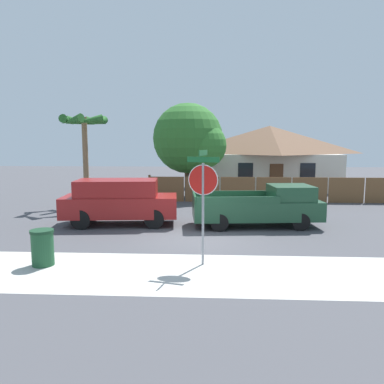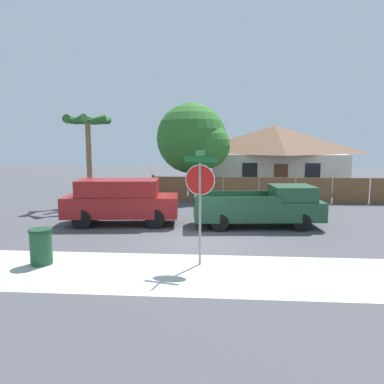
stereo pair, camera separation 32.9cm
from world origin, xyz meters
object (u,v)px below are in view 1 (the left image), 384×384
(trash_bin, at_px, (43,247))
(red_suv, at_px, (120,200))
(orange_pickup, at_px, (261,206))
(oak_tree, at_px, (191,140))
(palm_tree, at_px, (84,129))
(house, at_px, (269,156))
(stop_sign, at_px, (203,188))

(trash_bin, bearing_deg, red_suv, 80.61)
(orange_pickup, bearing_deg, oak_tree, 107.25)
(palm_tree, relative_size, trash_bin, 4.76)
(house, height_order, oak_tree, oak_tree)
(palm_tree, xyz_separation_m, stop_sign, (6.43, -9.23, -1.95))
(orange_pickup, bearing_deg, stop_sign, -120.05)
(palm_tree, xyz_separation_m, orange_pickup, (8.70, -4.24, -3.31))
(oak_tree, relative_size, palm_tree, 1.20)
(red_suv, distance_m, orange_pickup, 5.87)
(house, height_order, red_suv, house)
(house, distance_m, orange_pickup, 13.73)
(palm_tree, bearing_deg, red_suv, -56.40)
(house, bearing_deg, oak_tree, -135.31)
(house, height_order, palm_tree, palm_tree)
(orange_pickup, bearing_deg, red_suv, 174.68)
(house, height_order, stop_sign, house)
(house, height_order, orange_pickup, house)
(trash_bin, bearing_deg, orange_pickup, 38.23)
(oak_tree, bearing_deg, red_suv, -107.78)
(orange_pickup, height_order, stop_sign, stop_sign)
(red_suv, xyz_separation_m, trash_bin, (-0.87, -5.28, -0.51))
(oak_tree, xyz_separation_m, orange_pickup, (3.32, -7.91, -2.74))
(red_suv, bearing_deg, palm_tree, 118.04)
(palm_tree, relative_size, red_suv, 1.00)
(oak_tree, bearing_deg, stop_sign, -85.35)
(house, distance_m, oak_tree, 7.96)
(oak_tree, height_order, red_suv, oak_tree)
(stop_sign, height_order, trash_bin, stop_sign)
(oak_tree, xyz_separation_m, stop_sign, (1.05, -12.90, -1.38))
(house, xyz_separation_m, trash_bin, (-9.02, -18.76, -1.90))
(house, relative_size, red_suv, 2.04)
(stop_sign, bearing_deg, oak_tree, 108.56)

